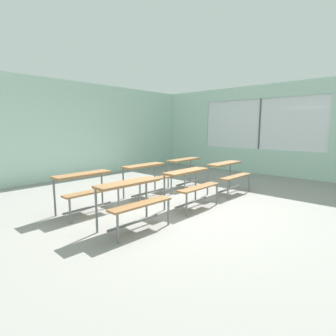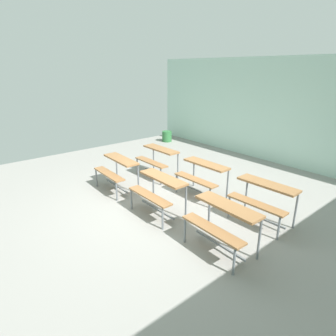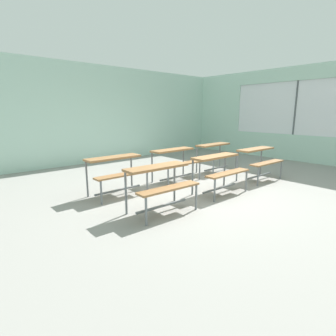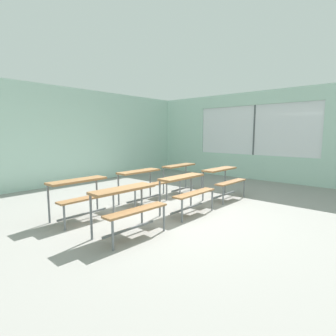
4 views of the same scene
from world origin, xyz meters
The scene contains 9 objects.
ground centered at (0.00, 0.00, -0.03)m, with size 10.00×9.00×0.05m, color gray.
wall_back centered at (0.00, 4.50, 1.50)m, with size 10.00×0.12×3.00m, color silver.
desk_bench_r0c0 centered at (-1.23, -0.19, 0.56)m, with size 1.12×0.63×0.74m.
desk_bench_r0c1 centered at (0.28, -0.17, 0.56)m, with size 1.10×0.60×0.74m.
desk_bench_r0c2 centered at (1.81, -0.15, 0.56)m, with size 1.12×0.62×0.74m.
desk_bench_r1c0 centered at (-1.31, 1.05, 0.56)m, with size 1.10×0.60×0.74m.
desk_bench_r1c1 centered at (0.25, 1.06, 0.56)m, with size 1.10×0.60×0.74m.
desk_bench_r1c2 centered at (1.74, 1.07, 0.56)m, with size 1.11×0.62×0.74m.
trash_bin centered at (-4.03, 3.61, 0.20)m, with size 0.37×0.37×0.40m, color #2D6B38.
Camera 2 is at (4.18, -3.19, 2.69)m, focal length 30.29 mm.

